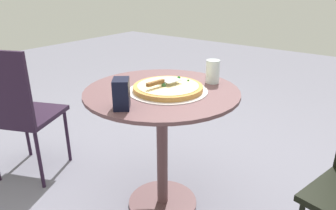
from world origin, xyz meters
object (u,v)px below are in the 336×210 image
patio_table (162,122)px  pizza_on_tray (168,88)px  napkin_dispenser (121,94)px  patio_chair_far (17,108)px  pizza_server (163,82)px  drinking_cup (213,72)px

patio_table → pizza_on_tray: (0.01, -0.04, 0.20)m
napkin_dispenser → patio_chair_far: patio_chair_far is taller
pizza_on_tray → napkin_dispenser: size_ratio=3.05×
pizza_server → drinking_cup: drinking_cup is taller
pizza_on_tray → drinking_cup: size_ratio=3.23×
pizza_on_tray → drinking_cup: 0.29m
patio_chair_far → patio_table: bearing=-69.6°
napkin_dispenser → patio_chair_far: 0.98m
pizza_on_tray → pizza_server: 0.05m
pizza_on_tray → pizza_server: pizza_server is taller
pizza_server → drinking_cup: size_ratio=1.66×
patio_table → napkin_dispenser: 0.40m
patio_table → pizza_server: 0.24m
pizza_on_tray → patio_chair_far: bearing=110.1°
patio_table → pizza_server: bearing=-130.7°
patio_table → pizza_server: (-0.02, -0.02, 0.24)m
patio_table → patio_chair_far: size_ratio=0.91×
pizza_on_tray → napkin_dispenser: bearing=176.4°
pizza_on_tray → drinking_cup: drinking_cup is taller
napkin_dispenser → patio_chair_far: size_ratio=0.15×
pizza_on_tray → napkin_dispenser: napkin_dispenser is taller
patio_table → drinking_cup: 0.40m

